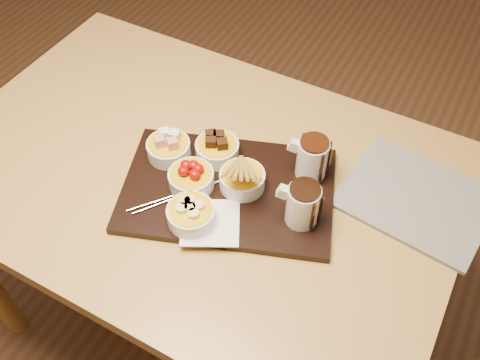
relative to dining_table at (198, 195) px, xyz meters
The scene contains 13 objects.
ground 0.65m from the dining_table, ahead, with size 5.00×5.00×0.00m, color brown.
dining_table is the anchor object (origin of this frame).
serving_board 0.15m from the dining_table, 13.97° to the right, with size 0.46×0.30×0.02m, color black.
napkin 0.21m from the dining_table, 47.28° to the right, with size 0.12×0.12×0.00m, color white.
bowl_marshmallows 0.15m from the dining_table, behind, with size 0.10×0.10×0.04m, color white.
bowl_cake 0.15m from the dining_table, 53.73° to the left, with size 0.10×0.10×0.04m, color white.
bowl_strawberries 0.15m from the dining_table, 63.78° to the right, with size 0.10×0.10×0.04m, color white.
bowl_biscotti 0.19m from the dining_table, ahead, with size 0.10×0.10×0.04m, color white.
bowl_bananas 0.21m from the dining_table, 60.55° to the right, with size 0.10×0.10×0.04m, color white.
pitcher_dark_chocolate 0.32m from the dining_table, ahead, with size 0.07×0.07×0.09m, color silver.
pitcher_milk_chocolate 0.31m from the dining_table, 22.28° to the left, with size 0.07×0.07×0.09m, color silver.
fondue_skewers 0.15m from the dining_table, 72.12° to the right, with size 0.26×0.03×0.01m, color silver, non-canonical shape.
newspaper 0.51m from the dining_table, 17.80° to the left, with size 0.31×0.25×0.01m, color beige.
Camera 1 is at (0.48, -0.66, 1.68)m, focal length 40.00 mm.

